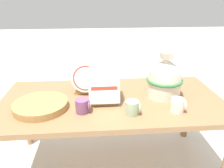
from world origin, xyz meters
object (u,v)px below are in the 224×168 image
(dish_rack_square_plates, at_px, (104,89))
(dish_rack_round_plates, at_px, (86,79))
(mug_cream_glaze, at_px, (178,105))
(mug_sage_glaze, at_px, (133,108))
(ceramic_vase, at_px, (165,77))
(wicker_charger_stack, at_px, (41,105))
(mug_plum_glaze, at_px, (83,106))

(dish_rack_square_plates, bearing_deg, dish_rack_round_plates, 125.27)
(dish_rack_round_plates, height_order, mug_cream_glaze, dish_rack_round_plates)
(mug_cream_glaze, height_order, mug_sage_glaze, same)
(mug_sage_glaze, bearing_deg, ceramic_vase, 41.70)
(dish_rack_round_plates, relative_size, dish_rack_square_plates, 1.02)
(ceramic_vase, xyz_separation_m, mug_sage_glaze, (-0.26, -0.23, -0.10))
(ceramic_vase, bearing_deg, mug_cream_glaze, -83.98)
(ceramic_vase, distance_m, wicker_charger_stack, 0.84)
(dish_rack_square_plates, xyz_separation_m, mug_plum_glaze, (-0.13, -0.14, -0.05))
(wicker_charger_stack, bearing_deg, mug_plum_glaze, -14.03)
(dish_rack_square_plates, bearing_deg, mug_sage_glaze, -48.58)
(dish_rack_round_plates, distance_m, mug_plum_glaze, 0.31)
(mug_plum_glaze, bearing_deg, dish_rack_round_plates, 87.67)
(ceramic_vase, height_order, dish_rack_round_plates, ceramic_vase)
(dish_rack_round_plates, bearing_deg, mug_cream_glaze, -31.74)
(wicker_charger_stack, xyz_separation_m, mug_plum_glaze, (0.27, -0.07, 0.02))
(mug_plum_glaze, bearing_deg, wicker_charger_stack, 165.97)
(mug_sage_glaze, bearing_deg, wicker_charger_stack, 168.57)
(wicker_charger_stack, distance_m, mug_sage_glaze, 0.58)
(dish_rack_square_plates, distance_m, mug_plum_glaze, 0.20)
(mug_cream_glaze, bearing_deg, mug_sage_glaze, -178.58)
(dish_rack_round_plates, height_order, mug_sage_glaze, dish_rack_round_plates)
(mug_sage_glaze, bearing_deg, dish_rack_square_plates, 131.42)
(mug_cream_glaze, xyz_separation_m, mug_plum_glaze, (-0.58, 0.04, 0.00))
(dish_rack_square_plates, distance_m, mug_cream_glaze, 0.48)
(dish_rack_square_plates, height_order, mug_plum_glaze, dish_rack_square_plates)
(wicker_charger_stack, relative_size, mug_plum_glaze, 3.77)
(dish_rack_round_plates, bearing_deg, wicker_charger_stack, -139.01)
(ceramic_vase, distance_m, mug_sage_glaze, 0.36)
(dish_rack_round_plates, height_order, wicker_charger_stack, dish_rack_round_plates)
(ceramic_vase, relative_size, mug_cream_glaze, 3.79)
(wicker_charger_stack, bearing_deg, ceramic_vase, 8.00)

